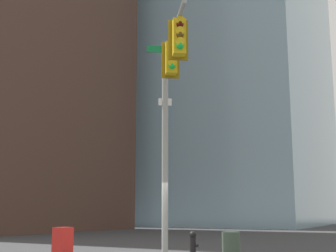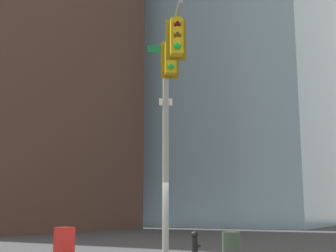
{
  "view_description": "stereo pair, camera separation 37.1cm",
  "coord_description": "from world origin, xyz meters",
  "px_view_note": "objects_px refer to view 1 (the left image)",
  "views": [
    {
      "loc": [
        7.73,
        -13.55,
        1.52
      ],
      "look_at": [
        0.99,
        -0.45,
        4.23
      ],
      "focal_mm": 50.53,
      "sensor_mm": 36.0,
      "label": 1
    },
    {
      "loc": [
        8.06,
        -13.38,
        1.52
      ],
      "look_at": [
        0.99,
        -0.45,
        4.23
      ],
      "focal_mm": 50.53,
      "sensor_mm": 36.0,
      "label": 2
    }
  ],
  "objects_px": {
    "fire_hydrant": "(193,242)",
    "newspaper_box": "(63,243)",
    "signal_pole_assembly": "(170,93)",
    "litter_bin": "(231,248)"
  },
  "relations": [
    {
      "from": "litter_bin",
      "to": "newspaper_box",
      "type": "xyz_separation_m",
      "value": [
        -5.41,
        -1.33,
        0.05
      ]
    },
    {
      "from": "signal_pole_assembly",
      "to": "newspaper_box",
      "type": "relative_size",
      "value": 7.0
    },
    {
      "from": "fire_hydrant",
      "to": "newspaper_box",
      "type": "height_order",
      "value": "newspaper_box"
    },
    {
      "from": "litter_bin",
      "to": "newspaper_box",
      "type": "distance_m",
      "value": 5.58
    },
    {
      "from": "fire_hydrant",
      "to": "signal_pole_assembly",
      "type": "bearing_deg",
      "value": -77.06
    },
    {
      "from": "fire_hydrant",
      "to": "newspaper_box",
      "type": "distance_m",
      "value": 4.62
    },
    {
      "from": "signal_pole_assembly",
      "to": "fire_hydrant",
      "type": "height_order",
      "value": "signal_pole_assembly"
    },
    {
      "from": "newspaper_box",
      "to": "signal_pole_assembly",
      "type": "bearing_deg",
      "value": 6.6
    },
    {
      "from": "signal_pole_assembly",
      "to": "litter_bin",
      "type": "relative_size",
      "value": 7.74
    },
    {
      "from": "litter_bin",
      "to": "newspaper_box",
      "type": "bearing_deg",
      "value": -166.2
    }
  ]
}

